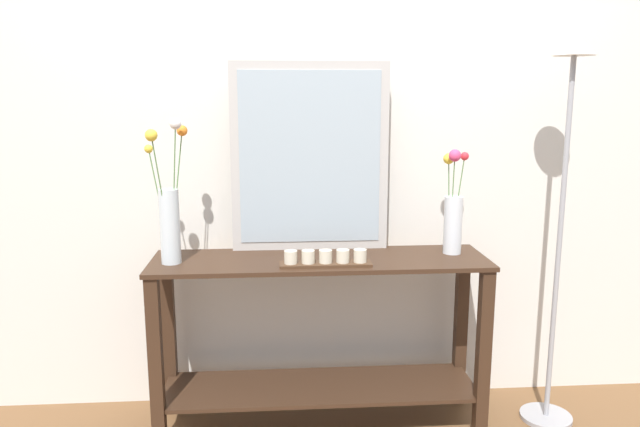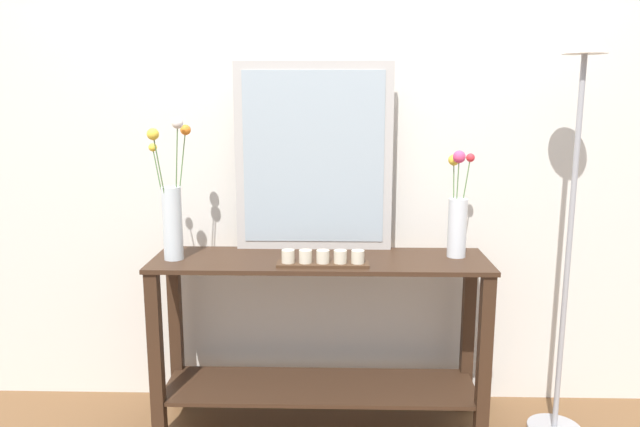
% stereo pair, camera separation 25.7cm
% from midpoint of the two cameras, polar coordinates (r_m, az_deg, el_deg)
% --- Properties ---
extents(ground_plane, '(7.00, 6.00, 0.02)m').
position_cam_midpoint_polar(ground_plane, '(3.01, -2.59, -19.41)').
color(ground_plane, brown).
extents(wall_back, '(6.40, 0.08, 2.70)m').
position_cam_midpoint_polar(wall_back, '(2.92, -3.01, 7.78)').
color(wall_back, silver).
rests_on(wall_back, ground).
extents(console_table, '(1.49, 0.41, 0.81)m').
position_cam_midpoint_polar(console_table, '(2.79, -2.68, -10.59)').
color(console_table, '#382316').
rests_on(console_table, ground).
extents(mirror_leaning, '(0.72, 0.03, 0.86)m').
position_cam_midpoint_polar(mirror_leaning, '(2.78, -3.61, 5.26)').
color(mirror_leaning, '#B7B2AD').
rests_on(mirror_leaning, console_table).
extents(tall_vase_left, '(0.18, 0.18, 0.62)m').
position_cam_midpoint_polar(tall_vase_left, '(2.68, -16.70, -0.01)').
color(tall_vase_left, silver).
rests_on(tall_vase_left, console_table).
extents(vase_right, '(0.11, 0.11, 0.48)m').
position_cam_midpoint_polar(vase_right, '(2.78, 9.87, -0.10)').
color(vase_right, silver).
rests_on(vase_right, console_table).
extents(candle_tray, '(0.39, 0.09, 0.07)m').
position_cam_midpoint_polar(candle_tray, '(2.57, -2.34, -4.34)').
color(candle_tray, '#472D1C').
rests_on(candle_tray, console_table).
extents(floor_lamp, '(0.24, 0.24, 1.78)m').
position_cam_midpoint_polar(floor_lamp, '(2.83, 19.72, 4.07)').
color(floor_lamp, '#9E9EA3').
rests_on(floor_lamp, ground).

